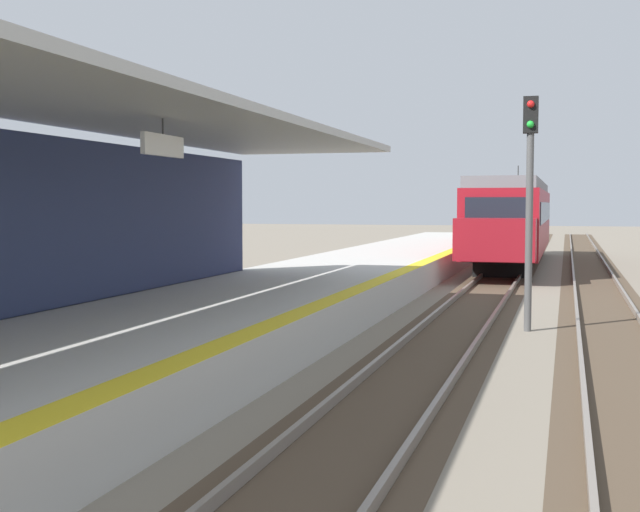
{
  "coord_description": "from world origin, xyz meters",
  "views": [
    {
      "loc": [
        4.3,
        -0.81,
        2.85
      ],
      "look_at": [
        0.92,
        10.55,
        2.1
      ],
      "focal_mm": 46.72,
      "sensor_mm": 36.0,
      "label": 1
    }
  ],
  "objects": [
    {
      "name": "track_pair_middle",
      "position": [
        5.3,
        20.0,
        0.05
      ],
      "size": [
        2.34,
        120.0,
        0.16
      ],
      "color": "#4C3D2D",
      "rests_on": "ground"
    },
    {
      "name": "approaching_train",
      "position": [
        1.9,
        38.28,
        2.18
      ],
      "size": [
        2.93,
        19.6,
        4.76
      ],
      "color": "maroon",
      "rests_on": "ground"
    },
    {
      "name": "rail_signal_post",
      "position": [
        3.49,
        18.19,
        3.19
      ],
      "size": [
        0.32,
        0.34,
        5.2
      ],
      "color": "#4C4C4C",
      "rests_on": "ground"
    },
    {
      "name": "station_platform",
      "position": [
        -2.5,
        16.0,
        0.45
      ],
      "size": [
        5.0,
        80.0,
        0.91
      ],
      "color": "#B7B5AD",
      "rests_on": "ground"
    },
    {
      "name": "track_pair_nearest_platform",
      "position": [
        1.9,
        20.0,
        0.05
      ],
      "size": [
        2.34,
        120.0,
        0.16
      ],
      "color": "#4C3D2D",
      "rests_on": "ground"
    }
  ]
}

